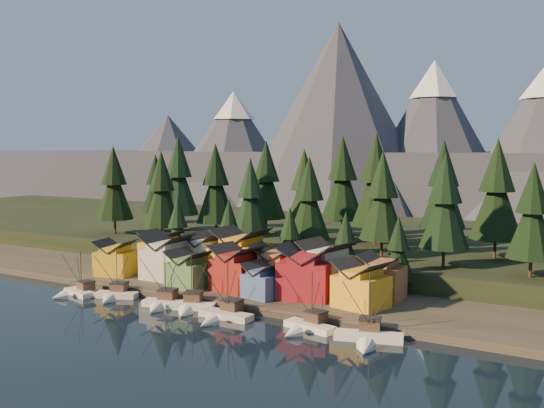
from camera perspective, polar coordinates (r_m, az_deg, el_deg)
The scene contains 46 objects.
ground at distance 113.57m, azimuth -10.43°, elevation -11.20°, with size 500.00×500.00×0.00m, color black.
shore_strip at distance 145.13m, azimuth -0.08°, elevation -7.16°, with size 400.00×50.00×1.50m, color #363027.
hillside at distance 188.92m, azimuth 7.55°, elevation -3.59°, with size 420.00×100.00×6.00m, color black.
dock at distance 125.96m, azimuth -5.51°, elevation -9.25°, with size 80.00×4.00×1.00m, color #433A30.
mountain_ridge at distance 305.68m, azimuth 15.77°, elevation 3.99°, with size 560.00×190.00×90.00m.
boat_0 at distance 139.50m, azimuth -18.06°, elevation -7.37°, with size 9.37×9.87×10.82m.
boat_1 at distance 134.61m, azimuth -14.64°, elevation -7.70°, with size 9.67×10.20×11.25m.
boat_2 at distance 125.27m, azimuth -10.30°, elevation -8.48°, with size 9.57×10.22×11.99m.
boat_3 at distance 122.30m, azimuth -7.79°, elevation -8.86°, with size 10.31×10.84×11.75m.
boat_4 at distance 115.20m, azimuth -4.73°, elevation -9.75°, with size 11.10×12.04×12.06m.
boat_5 at distance 108.20m, azimuth 3.21°, elevation -10.75°, with size 10.26×10.82×11.51m.
boat_6 at distance 103.21m, azimuth 9.04°, elevation -11.59°, with size 12.18×12.75×12.34m.
house_front_0 at distance 151.29m, azimuth -14.50°, elevation -4.83°, with size 9.93×9.58×8.37m.
house_front_1 at distance 144.32m, azimuth -9.83°, elevation -4.79°, with size 10.41×10.02×10.44m.
house_front_2 at distance 135.15m, azimuth -7.78°, elevation -5.98°, with size 8.69×8.75×8.11m.
house_front_3 at distance 131.04m, azimuth -3.26°, elevation -5.90°, with size 10.85×10.47×9.80m.
house_front_4 at distance 125.16m, azimuth -0.78°, elevation -7.10°, with size 8.19×8.62×7.07m.
house_front_5 at distance 124.23m, azimuth 3.19°, elevation -6.27°, with size 12.02×11.30×10.84m.
house_front_6 at distance 118.34m, azimuth 8.40°, elevation -7.38°, with size 10.82×10.46×9.01m.
house_back_0 at distance 155.51m, azimuth -10.38°, elevation -4.21°, with size 9.35×9.01×9.72m.
house_back_1 at distance 146.62m, azimuth -6.05°, elevation -4.64°, with size 10.42×10.51×10.18m.
house_back_2 at distance 141.13m, azimuth -2.92°, elevation -4.62°, with size 11.38×10.47×11.97m.
house_back_3 at distance 132.52m, azimuth 0.26°, elevation -5.81°, with size 10.68×9.82×9.61m.
house_back_4 at distance 129.30m, azimuth 5.13°, elevation -5.79°, with size 11.60×11.28×10.96m.
house_back_5 at distance 125.28m, azimuth 10.32°, elevation -6.64°, with size 8.22×8.33×9.25m.
tree_hill_0 at distance 189.57m, azimuth -14.65°, elevation 1.67°, with size 11.47×11.47×26.71m.
tree_hill_1 at distance 193.43m, azimuth -8.79°, elevation 2.40°, with size 12.93×12.93×30.12m.
tree_hill_2 at distance 171.84m, azimuth -10.34°, elevation 1.15°, with size 10.88×10.88×25.36m.
tree_hill_3 at distance 175.11m, azimuth -5.31°, elevation 1.67°, with size 11.79×11.79×27.47m.
tree_hill_4 at distance 183.31m, azimuth -0.55°, elevation 2.02°, with size 12.21×12.21×28.44m.
tree_hill_5 at distance 157.00m, azimuth -2.04°, elevation 0.50°, with size 10.15×10.15×23.65m.
tree_hill_6 at distance 166.01m, azimuth 3.05°, elevation 1.20°, with size 11.16×11.16×25.99m.
tree_hill_7 at distance 146.47m, azimuth 3.52°, elevation 0.25°, with size 10.37×10.37×24.17m.
tree_hill_8 at distance 165.08m, azimuth 9.74°, elevation 1.90°, with size 12.95×12.95×30.17m.
tree_hill_9 at distance 146.60m, azimuth 10.36°, elevation 0.48°, with size 10.97×10.97×25.55m.
tree_hill_10 at distance 168.06m, azimuth 15.81°, elevation 1.48°, with size 12.14×12.14×28.27m.
tree_hill_11 at distance 137.24m, azimuth 15.95°, elevation -0.04°, with size 10.83×10.83×25.24m.
tree_hill_12 at distance 151.10m, azimuth 20.39°, elevation 0.97°, with size 12.19×12.19×28.40m.
tree_hill_13 at distance 132.18m, azimuth 23.32°, elevation -0.91°, with size 10.03×10.03×23.37m.
tree_hill_15 at distance 179.56m, azimuth 6.65°, elevation 2.13°, with size 12.75×12.75×29.70m.
tree_hill_16 at distance 212.80m, azimuth -10.87°, elevation 1.72°, with size 10.28×10.28×23.95m.
tree_shore_0 at distance 158.95m, azimuth -8.86°, elevation -2.25°, with size 7.74×7.74×18.03m.
tree_shore_1 at distance 149.51m, azimuth -4.07°, elevation -2.65°, with size 7.79×7.79×18.15m.
tree_shore_2 at distance 140.88m, azimuth 1.69°, elevation -3.37°, with size 7.33×7.33×17.08m.
tree_shore_3 at distance 134.93m, azimuth 6.94°, elevation -3.89°, with size 7.17×7.17×16.69m.
tree_shore_4 at distance 130.80m, azimuth 11.79°, elevation -4.33°, with size 7.04×7.04×16.39m.
Camera 1 is at (70.94, -82.65, 32.17)m, focal length 40.00 mm.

